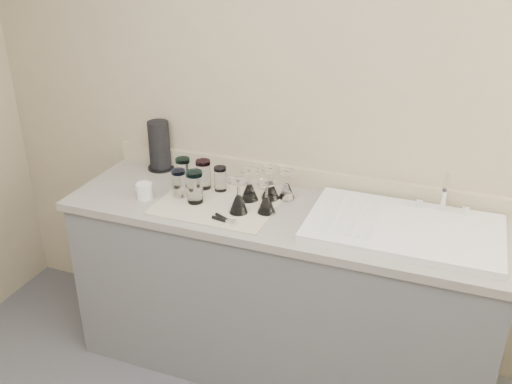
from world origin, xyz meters
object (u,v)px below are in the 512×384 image
at_px(tumbler_blue, 195,187).
at_px(tumbler_teal, 183,172).
at_px(goblet_front_right, 266,202).
at_px(goblet_extra, 287,189).
at_px(can_opener, 225,220).
at_px(white_mug, 144,191).
at_px(tumbler_magenta, 179,183).
at_px(sink_unit, 404,228).
at_px(tumbler_cyan, 203,174).
at_px(goblet_back_left, 249,190).
at_px(goblet_back_right, 270,188).
at_px(goblet_front_left, 238,201).
at_px(paper_towel_roll, 159,146).
at_px(tumbler_purple, 220,179).

bearing_deg(tumbler_blue, tumbler_teal, 132.71).
height_order(goblet_front_right, goblet_extra, goblet_front_right).
xyz_separation_m(goblet_extra, can_opener, (-0.18, -0.33, -0.04)).
height_order(tumbler_blue, white_mug, tumbler_blue).
distance_m(can_opener, white_mug, 0.47).
bearing_deg(tumbler_magenta, white_mug, -155.37).
xyz_separation_m(sink_unit, can_opener, (-0.75, -0.20, -0.00)).
bearing_deg(tumbler_blue, tumbler_cyan, 100.86).
xyz_separation_m(goblet_back_left, goblet_front_right, (0.12, -0.09, -0.00)).
distance_m(goblet_back_right, goblet_extra, 0.08).
bearing_deg(can_opener, goblet_front_left, 78.14).
bearing_deg(white_mug, can_opener, -10.77).
bearing_deg(goblet_extra, goblet_front_right, -102.30).
relative_size(goblet_back_left, paper_towel_roll, 0.58).
distance_m(can_opener, paper_towel_roll, 0.73).
relative_size(sink_unit, goblet_back_left, 5.32).
height_order(goblet_front_right, white_mug, goblet_front_right).
xyz_separation_m(tumbler_purple, tumbler_blue, (-0.06, -0.16, 0.02)).
bearing_deg(goblet_front_right, paper_towel_roll, 157.88).
relative_size(tumbler_blue, goblet_extra, 1.13).
distance_m(tumbler_magenta, can_opener, 0.35).
bearing_deg(white_mug, goblet_extra, 20.40).
relative_size(tumbler_cyan, goblet_front_right, 0.96).
bearing_deg(can_opener, paper_towel_roll, 142.42).
relative_size(goblet_front_left, white_mug, 1.38).
bearing_deg(tumbler_purple, tumbler_teal, -177.16).
bearing_deg(goblet_front_left, goblet_back_right, 64.50).
height_order(tumbler_magenta, goblet_front_right, goblet_front_right).
height_order(tumbler_purple, tumbler_blue, tumbler_blue).
xyz_separation_m(tumbler_blue, can_opener, (0.21, -0.13, -0.07)).
height_order(tumbler_purple, goblet_front_left, goblet_front_left).
relative_size(tumbler_cyan, tumbler_purple, 1.19).
xyz_separation_m(tumbler_cyan, goblet_front_right, (0.38, -0.13, -0.02)).
xyz_separation_m(can_opener, paper_towel_roll, (-0.57, 0.44, 0.11)).
xyz_separation_m(tumbler_purple, goblet_extra, (0.33, 0.04, -0.02)).
bearing_deg(tumbler_teal, goblet_front_right, -14.70).
bearing_deg(tumbler_cyan, tumbler_teal, -176.46).
relative_size(sink_unit, tumbler_purple, 6.66).
height_order(sink_unit, goblet_back_left, sink_unit).
xyz_separation_m(tumbler_purple, goblet_front_right, (0.29, -0.14, -0.01)).
relative_size(tumbler_teal, goblet_front_left, 0.90).
xyz_separation_m(tumbler_cyan, paper_towel_roll, (-0.33, 0.15, 0.05)).
bearing_deg(tumbler_cyan, paper_towel_roll, 155.01).
bearing_deg(goblet_back_left, tumbler_blue, -153.64).
relative_size(tumbler_magenta, goblet_front_left, 0.85).
xyz_separation_m(tumbler_magenta, tumbler_blue, (0.10, -0.03, 0.01)).
xyz_separation_m(tumbler_cyan, can_opener, (0.24, -0.28, -0.07)).
bearing_deg(goblet_back_right, tumbler_blue, -152.93).
distance_m(sink_unit, goblet_front_right, 0.62).
bearing_deg(goblet_back_left, tumbler_magenta, -165.92).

